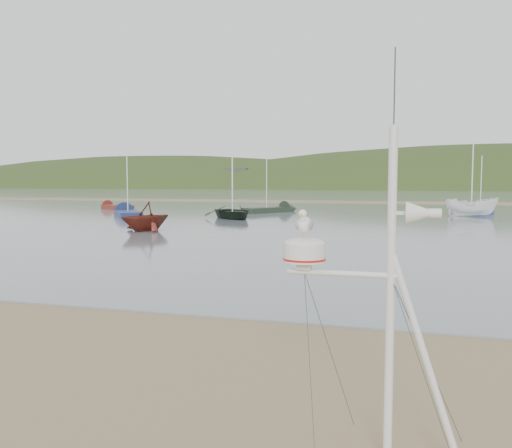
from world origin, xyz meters
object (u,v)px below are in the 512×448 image
(mast_rig, at_px, (383,373))
(boat_dark, at_px, (232,187))
(boat_white, at_px, (472,192))
(sailboat_blue_near, at_px, (125,213))
(dinghy_red_far, at_px, (111,207))
(boat_red, at_px, (145,203))
(sailboat_dark_mid, at_px, (280,209))
(sailboat_blue_far, at_px, (477,210))

(mast_rig, bearing_deg, boat_dark, 111.15)
(boat_white, relative_size, sailboat_blue_near, 0.59)
(boat_dark, relative_size, sailboat_blue_near, 0.70)
(sailboat_blue_near, bearing_deg, dinghy_red_far, 127.41)
(boat_red, height_order, sailboat_blue_near, sailboat_blue_near)
(dinghy_red_far, bearing_deg, mast_rig, -55.83)
(mast_rig, bearing_deg, dinghy_red_far, 124.17)
(sailboat_dark_mid, bearing_deg, mast_rig, -74.88)
(sailboat_blue_far, bearing_deg, boat_white, -99.56)
(boat_dark, distance_m, sailboat_blue_far, 24.59)
(boat_dark, height_order, sailboat_blue_near, sailboat_blue_near)
(sailboat_blue_near, bearing_deg, sailboat_dark_mid, 38.43)
(mast_rig, relative_size, sailboat_blue_far, 0.74)
(sailboat_blue_far, height_order, dinghy_red_far, sailboat_blue_far)
(mast_rig, relative_size, boat_dark, 0.86)
(boat_red, height_order, boat_white, boat_white)
(boat_white, bearing_deg, mast_rig, -177.59)
(sailboat_blue_near, bearing_deg, boat_dark, -4.91)
(mast_rig, distance_m, dinghy_red_far, 54.44)
(dinghy_red_far, bearing_deg, boat_dark, -30.21)
(boat_red, relative_size, sailboat_blue_near, 0.47)
(boat_white, relative_size, dinghy_red_far, 0.74)
(mast_rig, xyz_separation_m, boat_red, (-15.14, 23.56, 0.66))
(boat_red, relative_size, sailboat_blue_far, 0.57)
(mast_rig, xyz_separation_m, sailboat_blue_near, (-23.68, 36.02, -0.75))
(sailboat_blue_far, bearing_deg, mast_rig, -96.92)
(dinghy_red_far, bearing_deg, boat_red, -54.29)
(boat_white, height_order, sailboat_dark_mid, sailboat_dark_mid)
(dinghy_red_far, bearing_deg, sailboat_blue_far, 7.37)
(boat_red, xyz_separation_m, boat_white, (20.03, 19.36, 0.43))
(boat_white, bearing_deg, sailboat_dark_mid, 91.50)
(dinghy_red_far, relative_size, sailboat_blue_near, 0.79)
(boat_red, distance_m, dinghy_red_far, 26.49)
(sailboat_dark_mid, bearing_deg, boat_white, -7.40)
(boat_dark, bearing_deg, boat_white, -16.78)
(mast_rig, xyz_separation_m, boat_white, (4.88, 42.92, 1.09))
(boat_dark, height_order, boat_red, boat_dark)
(dinghy_red_far, bearing_deg, sailboat_dark_mid, 0.31)
(boat_red, height_order, sailboat_blue_far, sailboat_blue_far)
(sailboat_blue_far, xyz_separation_m, dinghy_red_far, (-36.62, -4.73, -0.01))
(boat_dark, relative_size, sailboat_blue_far, 0.86)
(boat_dark, xyz_separation_m, boat_red, (-1.54, -11.59, -0.85))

